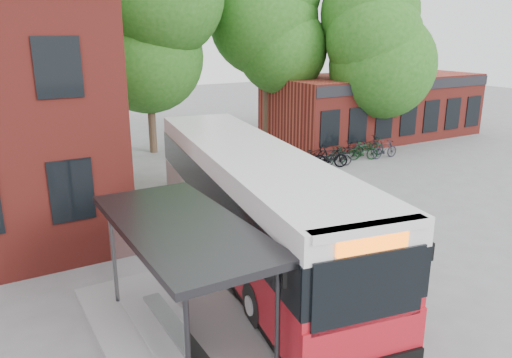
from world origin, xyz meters
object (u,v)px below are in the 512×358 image
bus_shelter (184,284)px  bicycle_5 (363,151)px  bicycle_2 (335,157)px  bicycle_extra_0 (367,145)px  bicycle_1 (330,157)px  bicycle_7 (385,149)px  bicycle_4 (343,151)px  city_bus (250,203)px  bicycle_0 (313,153)px  bicycle_6 (369,147)px  bicycle_3 (337,155)px

bus_shelter → bicycle_5: size_ratio=4.18×
bicycle_2 → bicycle_extra_0: 3.72m
bicycle_1 → bicycle_7: (3.83, 0.05, -0.04)m
bicycle_5 → bicycle_7: (1.29, -0.29, 0.00)m
bicycle_4 → bicycle_7: size_ratio=1.05×
bicycle_1 → bicycle_extra_0: (3.88, 1.49, -0.07)m
bicycle_1 → bicycle_4: size_ratio=1.03×
city_bus → bicycle_0: 11.94m
bus_shelter → bicycle_2: bus_shelter is taller
bus_shelter → bicycle_0: (12.11, 11.56, -0.99)m
bus_shelter → bicycle_4: size_ratio=3.97×
bus_shelter → bicycle_2: size_ratio=3.85×
bicycle_0 → bicycle_extra_0: size_ratio=0.96×
bicycle_0 → bicycle_extra_0: 3.90m
bicycle_0 → bicycle_6: (3.44, -0.53, 0.05)m
bicycle_1 → bicycle_extra_0: bearing=-44.9°
bicycle_5 → bicycle_2: bearing=115.7°
city_bus → bicycle_4: 13.01m
city_bus → bicycle_extra_0: 15.02m
bicycle_6 → bus_shelter: bearing=134.7°
city_bus → bicycle_extra_0: size_ratio=7.32×
bicycle_0 → bicycle_6: bearing=-91.4°
bus_shelter → bicycle_1: bus_shelter is taller
bicycle_5 → bicycle_6: 1.05m
bicycle_0 → bicycle_1: size_ratio=0.95×
bicycle_3 → bicycle_7: bearing=-104.4°
city_bus → bicycle_1: (8.58, 6.81, -1.14)m
bicycle_5 → bicycle_4: bearing=68.9°
bicycle_6 → city_bus: bearing=132.0°
bus_shelter → city_bus: bearing=43.2°
bicycle_1 → bicycle_4: (1.72, 1.06, -0.08)m
bus_shelter → bicycle_3: bus_shelter is taller
bicycle_3 → bicycle_6: (2.72, 0.54, 0.02)m
bicycle_4 → bicycle_7: 2.34m
bicycle_6 → bicycle_4: bearing=93.4°
bicycle_7 → bicycle_5: bearing=79.9°
bicycle_4 → bicycle_3: bearing=121.7°
city_bus → bus_shelter: bearing=-126.9°
bicycle_3 → bicycle_extra_0: 3.38m
city_bus → bicycle_2: size_ratio=7.30×
bicycle_2 → bicycle_3: (0.28, 0.20, 0.01)m
bicycle_1 → bicycle_5: bearing=-58.4°
bicycle_3 → bicycle_5: bearing=-99.1°
bicycle_2 → bicycle_3: bearing=-34.9°
bicycle_7 → bicycle_0: bearing=72.9°
bicycle_2 → bicycle_5: bicycle_5 is taller
city_bus → bicycle_extra_0: bearing=43.5°
bicycle_4 → bicycle_2: bearing=121.5°
bicycle_1 → bus_shelter: bearing=154.0°
bicycle_5 → bicycle_6: size_ratio=0.87×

